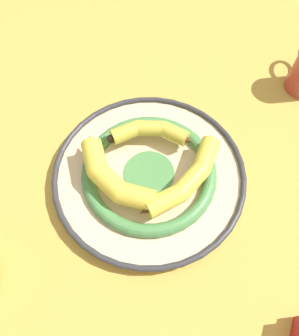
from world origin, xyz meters
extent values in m
plane|color=gold|center=(0.00, 0.00, 0.00)|extent=(2.80, 2.80, 0.00)
cylinder|color=beige|center=(0.01, 0.00, 0.01)|extent=(0.36, 0.36, 0.02)
torus|color=#4C894C|center=(0.01, 0.00, 0.02)|extent=(0.26, 0.26, 0.03)
cylinder|color=#4C894C|center=(0.01, 0.00, 0.02)|extent=(0.10, 0.10, 0.00)
torus|color=#333338|center=(0.01, 0.00, 0.02)|extent=(0.37, 0.37, 0.01)
cylinder|color=gold|center=(0.02, -0.09, 0.05)|extent=(0.06, 0.04, 0.03)
cylinder|color=gold|center=(0.06, -0.07, 0.05)|extent=(0.06, 0.06, 0.03)
cylinder|color=gold|center=(0.09, -0.03, 0.05)|extent=(0.05, 0.06, 0.03)
sphere|color=gold|center=(0.04, -0.08, 0.05)|extent=(0.03, 0.03, 0.03)
sphere|color=gold|center=(0.08, -0.05, 0.05)|extent=(0.03, 0.03, 0.03)
cone|color=#472D19|center=(-0.01, -0.09, 0.05)|extent=(0.03, 0.03, 0.02)
sphere|color=black|center=(0.11, 0.00, 0.05)|extent=(0.02, 0.02, 0.02)
cylinder|color=yellow|center=(0.10, 0.05, 0.06)|extent=(0.07, 0.07, 0.04)
cylinder|color=yellow|center=(0.05, 0.07, 0.06)|extent=(0.07, 0.05, 0.04)
cylinder|color=yellow|center=(-0.01, 0.06, 0.06)|extent=(0.07, 0.06, 0.04)
sphere|color=yellow|center=(0.08, 0.07, 0.06)|extent=(0.04, 0.04, 0.04)
sphere|color=yellow|center=(0.02, 0.08, 0.06)|extent=(0.04, 0.04, 0.04)
cone|color=#472D19|center=(0.13, 0.03, 0.06)|extent=(0.05, 0.05, 0.03)
sphere|color=black|center=(-0.04, 0.05, 0.06)|extent=(0.02, 0.02, 0.02)
cylinder|color=yellow|center=(-0.05, 0.04, 0.05)|extent=(0.06, 0.07, 0.04)
cylinder|color=yellow|center=(-0.07, -0.02, 0.05)|extent=(0.04, 0.07, 0.04)
cylinder|color=yellow|center=(-0.06, -0.08, 0.05)|extent=(0.05, 0.07, 0.04)
sphere|color=yellow|center=(-0.07, 0.01, 0.05)|extent=(0.04, 0.04, 0.04)
sphere|color=yellow|center=(-0.07, -0.05, 0.05)|extent=(0.04, 0.04, 0.04)
cone|color=#472D19|center=(-0.04, 0.07, 0.05)|extent=(0.04, 0.04, 0.03)
sphere|color=black|center=(-0.05, -0.11, 0.05)|extent=(0.02, 0.02, 0.02)
camera|label=1|loc=(-0.17, 0.23, 0.58)|focal=35.00mm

